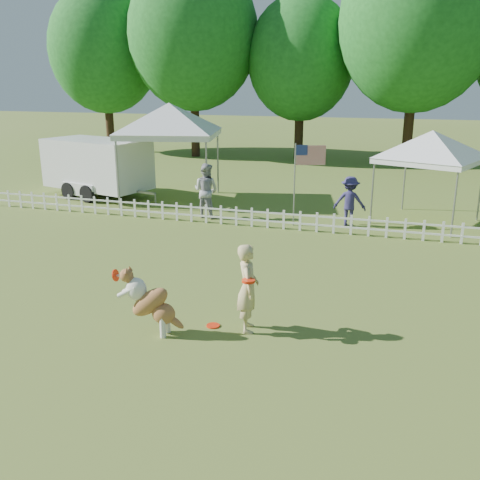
{
  "coord_description": "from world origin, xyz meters",
  "views": [
    {
      "loc": [
        3.2,
        -8.22,
        4.29
      ],
      "look_at": [
        -0.04,
        2.0,
        1.1
      ],
      "focal_mm": 40.0,
      "sensor_mm": 36.0,
      "label": 1
    }
  ],
  "objects": [
    {
      "name": "tree_far_left",
      "position": [
        -15.0,
        22.0,
        5.5
      ],
      "size": [
        6.6,
        6.6,
        11.0
      ],
      "primitive_type": null,
      "color": "#19581C",
      "rests_on": "ground"
    },
    {
      "name": "tree_left",
      "position": [
        -9.0,
        21.5,
        6.0
      ],
      "size": [
        7.4,
        7.4,
        12.0
      ],
      "primitive_type": null,
      "color": "#19581C",
      "rests_on": "ground"
    },
    {
      "name": "canopy_tent_right",
      "position": [
        3.81,
        9.24,
        1.4
      ],
      "size": [
        3.51,
        3.51,
        2.8
      ],
      "primitive_type": null,
      "rotation": [
        0.0,
        0.0,
        -0.37
      ],
      "color": "silver",
      "rests_on": "ground"
    },
    {
      "name": "spectator_a",
      "position": [
        -3.02,
        7.73,
        0.89
      ],
      "size": [
        0.97,
        0.82,
        1.77
      ],
      "primitive_type": "imported",
      "rotation": [
        0.0,
        0.0,
        2.96
      ],
      "color": "#9C9BA0",
      "rests_on": "ground"
    },
    {
      "name": "ground",
      "position": [
        0.0,
        0.0,
        0.0
      ],
      "size": [
        120.0,
        120.0,
        0.0
      ],
      "primitive_type": "plane",
      "color": "#4D6B21",
      "rests_on": "ground"
    },
    {
      "name": "handler",
      "position": [
        0.68,
        0.17,
        0.8
      ],
      "size": [
        0.55,
        0.68,
        1.61
      ],
      "primitive_type": "imported",
      "rotation": [
        0.0,
        0.0,
        1.9
      ],
      "color": "tan",
      "rests_on": "ground"
    },
    {
      "name": "tree_center_right",
      "position": [
        3.0,
        21.0,
        6.3
      ],
      "size": [
        7.6,
        7.6,
        12.6
      ],
      "primitive_type": null,
      "color": "#19581C",
      "rests_on": "ground"
    },
    {
      "name": "tree_center_left",
      "position": [
        -3.0,
        22.5,
        4.9
      ],
      "size": [
        6.0,
        6.0,
        9.8
      ],
      "primitive_type": null,
      "color": "#19581C",
      "rests_on": "ground"
    },
    {
      "name": "cargo_trailer",
      "position": [
        -8.21,
        9.62,
        1.11
      ],
      "size": [
        5.47,
        3.48,
        2.23
      ],
      "primitive_type": null,
      "rotation": [
        0.0,
        0.0,
        -0.27
      ],
      "color": "white",
      "rests_on": "ground"
    },
    {
      "name": "flag_pole",
      "position": [
        -0.07,
        7.54,
        1.26
      ],
      "size": [
        0.96,
        0.39,
        2.53
      ],
      "primitive_type": null,
      "rotation": [
        0.0,
        0.0,
        0.31
      ],
      "color": "gray",
      "rests_on": "ground"
    },
    {
      "name": "frisbee_on_turf",
      "position": [
        0.04,
        0.11,
        0.01
      ],
      "size": [
        0.31,
        0.31,
        0.02
      ],
      "primitive_type": "cylinder",
      "rotation": [
        0.0,
        0.0,
        0.31
      ],
      "color": "red",
      "rests_on": "ground"
    },
    {
      "name": "canopy_tent_left",
      "position": [
        -5.2,
        9.82,
        1.74
      ],
      "size": [
        4.03,
        4.03,
        3.48
      ],
      "primitive_type": null,
      "rotation": [
        0.0,
        0.0,
        0.22
      ],
      "color": "silver",
      "rests_on": "ground"
    },
    {
      "name": "spectator_b",
      "position": [
        1.56,
        8.07,
        0.76
      ],
      "size": [
        1.0,
        0.6,
        1.53
      ],
      "primitive_type": "imported",
      "rotation": [
        0.0,
        0.0,
        3.11
      ],
      "color": "navy",
      "rests_on": "ground"
    },
    {
      "name": "dog",
      "position": [
        -0.89,
        -0.47,
        0.59
      ],
      "size": [
        1.16,
        0.44,
        1.18
      ],
      "primitive_type": null,
      "rotation": [
        0.0,
        0.0,
        0.05
      ],
      "color": "brown",
      "rests_on": "ground"
    },
    {
      "name": "picket_fence",
      "position": [
        0.0,
        7.0,
        0.3
      ],
      "size": [
        22.0,
        0.08,
        0.6
      ],
      "primitive_type": null,
      "color": "white",
      "rests_on": "ground"
    }
  ]
}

